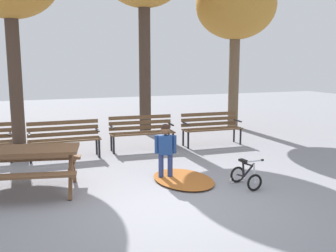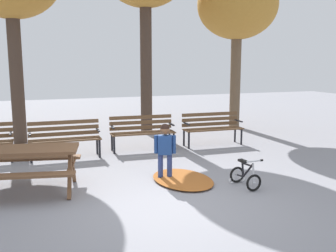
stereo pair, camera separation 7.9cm
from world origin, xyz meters
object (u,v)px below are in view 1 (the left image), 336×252
at_px(park_bench_far_right, 211,126).
at_px(picnic_table, 23,159).
at_px(park_bench_left, 64,136).
at_px(child_standing, 166,147).
at_px(park_bench_right, 142,130).
at_px(kids_bicycle, 246,176).

bearing_deg(park_bench_far_right, picnic_table, -153.53).
bearing_deg(picnic_table, park_bench_left, 68.44).
distance_m(picnic_table, child_standing, 2.48).
height_order(park_bench_far_right, child_standing, child_standing).
xyz_separation_m(picnic_table, park_bench_right, (2.78, 2.42, -0.08)).
distance_m(park_bench_left, park_bench_right, 1.92).
bearing_deg(child_standing, picnic_table, 176.53).
height_order(park_bench_right, park_bench_far_right, same).
bearing_deg(park_bench_right, picnic_table, -138.97).
xyz_separation_m(picnic_table, park_bench_far_right, (4.68, 2.33, -0.08)).
relative_size(park_bench_left, child_standing, 1.50).
bearing_deg(picnic_table, park_bench_right, 41.03).
bearing_deg(kids_bicycle, park_bench_right, 104.52).
bearing_deg(park_bench_left, park_bench_right, 6.14).
relative_size(child_standing, kids_bicycle, 1.85).
xyz_separation_m(park_bench_left, park_bench_far_right, (3.80, 0.12, 0.00)).
height_order(picnic_table, park_bench_right, park_bench_right).
relative_size(park_bench_left, kids_bicycle, 2.79).
xyz_separation_m(park_bench_far_right, kids_bicycle, (-1.01, -3.35, -0.31)).
relative_size(park_bench_right, child_standing, 1.52).
bearing_deg(kids_bicycle, park_bench_left, 130.81).
bearing_deg(park_bench_right, child_standing, -96.68).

